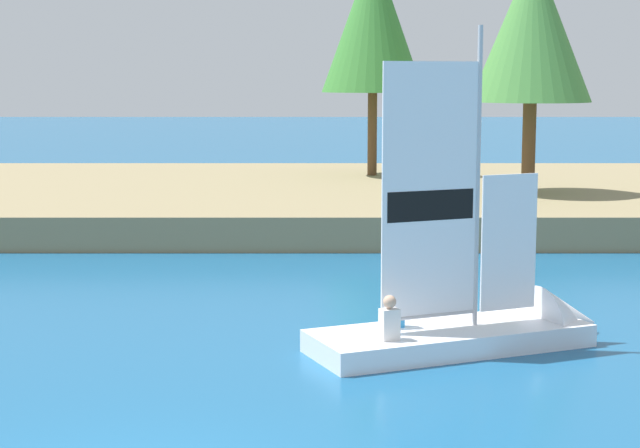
{
  "coord_description": "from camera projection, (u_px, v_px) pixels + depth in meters",
  "views": [
    {
      "loc": [
        2.0,
        -10.08,
        4.3
      ],
      "look_at": [
        2.03,
        11.73,
        1.2
      ],
      "focal_mm": 58.73,
      "sensor_mm": 36.0,
      "label": 1
    }
  ],
  "objects": [
    {
      "name": "shoreline_tree_centre",
      "position": [
        531.0,
        27.0,
        30.03
      ],
      "size": [
        3.5,
        3.5,
        6.99
      ],
      "color": "brown",
      "rests_on": "shore_bank"
    },
    {
      "name": "shoreline_tree_midleft",
      "position": [
        372.0,
        20.0,
        35.51
      ],
      "size": [
        3.5,
        3.5,
        7.75
      ],
      "color": "brown",
      "rests_on": "shore_bank"
    },
    {
      "name": "shore_bank",
      "position": [
        256.0,
        198.0,
        33.38
      ],
      "size": [
        80.0,
        15.94,
        0.88
      ],
      "primitive_type": "cube",
      "color": "#897A56",
      "rests_on": "ground"
    },
    {
      "name": "sailboat",
      "position": [
        501.0,
        324.0,
        16.92
      ],
      "size": [
        5.23,
        3.33,
        5.6
      ],
      "rotation": [
        0.0,
        0.0,
        0.4
      ],
      "color": "white",
      "rests_on": "ground"
    }
  ]
}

